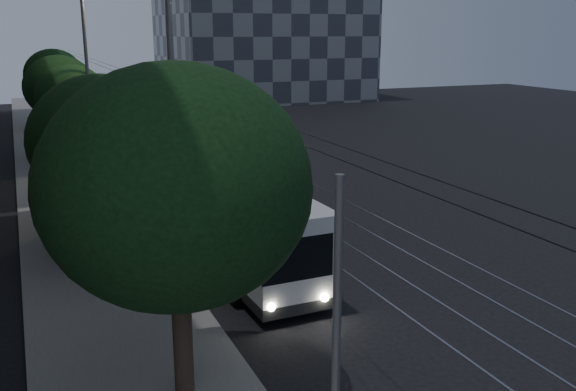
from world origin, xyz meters
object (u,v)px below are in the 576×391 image
(car_white_a, at_px, (135,178))
(streetlamp_near, at_px, (186,100))
(trolleybus, at_px, (231,215))
(car_white_d, at_px, (91,126))
(pickup_silver, at_px, (148,191))
(streetlamp_far, at_px, (94,56))
(car_white_b, at_px, (139,150))
(car_white_c, at_px, (101,138))

(car_white_a, height_order, streetlamp_near, streetlamp_near)
(trolleybus, xyz_separation_m, car_white_d, (-1.40, 31.41, -0.94))
(trolleybus, height_order, streetlamp_near, streetlamp_near)
(pickup_silver, xyz_separation_m, streetlamp_far, (-0.89, 9.86, 5.80))
(car_white_a, xyz_separation_m, streetlamp_far, (-0.89, 6.26, 5.95))
(car_white_b, distance_m, streetlamp_far, 6.56)
(trolleybus, bearing_deg, car_white_b, 87.73)
(car_white_a, height_order, streetlamp_far, streetlamp_far)
(streetlamp_near, distance_m, streetlamp_far, 19.70)
(car_white_a, bearing_deg, streetlamp_far, 107.81)
(car_white_b, xyz_separation_m, car_white_c, (-1.60, 5.60, 0.06))
(car_white_b, xyz_separation_m, streetlamp_near, (-2.09, -21.06, 5.31))
(car_white_a, bearing_deg, car_white_c, 99.73)
(pickup_silver, bearing_deg, car_white_a, 73.31)
(pickup_silver, distance_m, car_white_c, 16.84)
(pickup_silver, bearing_deg, streetlamp_near, -109.53)
(car_white_d, xyz_separation_m, streetlamp_near, (-0.49, -33.08, 5.28))
(car_white_b, bearing_deg, car_white_c, 88.08)
(streetlamp_far, bearing_deg, car_white_b, 28.85)
(streetlamp_near, bearing_deg, car_white_d, 89.16)
(trolleybus, distance_m, car_white_b, 19.43)
(streetlamp_near, xyz_separation_m, streetlamp_far, (-0.40, 19.69, 0.60))
(car_white_a, relative_size, streetlamp_near, 0.37)
(pickup_silver, height_order, streetlamp_far, streetlamp_far)
(car_white_c, relative_size, car_white_d, 1.06)
(car_white_c, distance_m, car_white_d, 6.41)
(trolleybus, relative_size, car_white_b, 2.63)
(car_white_b, xyz_separation_m, streetlamp_far, (-2.49, -1.37, 5.91))
(car_white_d, relative_size, streetlamp_far, 0.37)
(trolleybus, relative_size, car_white_d, 2.93)
(car_white_b, bearing_deg, streetlamp_near, -113.51)
(car_white_b, bearing_deg, pickup_silver, -115.96)
(streetlamp_near, bearing_deg, trolleybus, 41.34)
(car_white_a, relative_size, streetlamp_far, 0.33)
(car_white_d, xyz_separation_m, streetlamp_far, (-0.89, -13.39, 5.88))
(car_white_a, height_order, car_white_c, car_white_c)
(trolleybus, relative_size, pickup_silver, 2.14)
(pickup_silver, bearing_deg, streetlamp_far, 78.46)
(trolleybus, relative_size, streetlamp_near, 1.21)
(pickup_silver, distance_m, streetlamp_near, 11.13)
(pickup_silver, distance_m, car_white_d, 23.25)
(trolleybus, xyz_separation_m, streetlamp_far, (-2.29, 18.03, 4.93))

